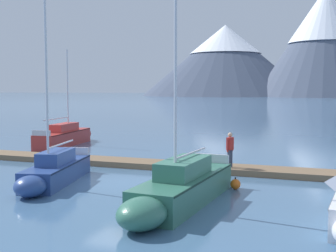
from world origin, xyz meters
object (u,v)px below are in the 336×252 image
at_px(sailboat_nearest_berth, 66,136).
at_px(sailboat_second_berth, 54,171).
at_px(person_on_dock, 230,148).
at_px(sailboat_mid_dock_port, 179,188).
at_px(mooring_buoy_channel_marker, 235,184).

distance_m(sailboat_nearest_berth, sailboat_second_berth, 13.45).
xyz_separation_m(sailboat_nearest_berth, person_on_dock, (13.51, -6.55, 0.61)).
xyz_separation_m(sailboat_second_berth, person_on_dock, (6.54, 4.96, 0.69)).
relative_size(sailboat_second_berth, sailboat_mid_dock_port, 0.90).
xyz_separation_m(sailboat_nearest_berth, mooring_buoy_channel_marker, (14.47, -9.74, -0.44)).
relative_size(sailboat_nearest_berth, sailboat_second_berth, 0.93).
bearing_deg(sailboat_mid_dock_port, sailboat_second_berth, 166.33).
distance_m(sailboat_nearest_berth, person_on_dock, 15.03).
xyz_separation_m(sailboat_second_berth, mooring_buoy_channel_marker, (7.50, 1.76, -0.37)).
xyz_separation_m(sailboat_nearest_berth, sailboat_second_berth, (6.97, -11.50, -0.08)).
distance_m(sailboat_second_berth, mooring_buoy_channel_marker, 7.71).
distance_m(person_on_dock, mooring_buoy_channel_marker, 3.49).
distance_m(sailboat_nearest_berth, sailboat_mid_dock_port, 18.53).
bearing_deg(sailboat_nearest_berth, person_on_dock, -25.84).
xyz_separation_m(sailboat_second_berth, sailboat_mid_dock_port, (6.22, -1.51, 0.07)).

